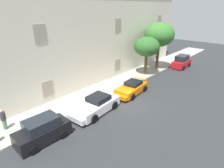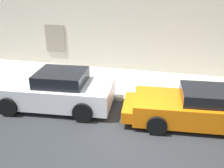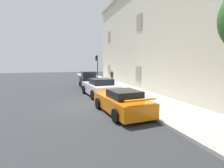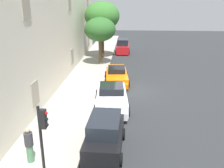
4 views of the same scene
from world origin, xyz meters
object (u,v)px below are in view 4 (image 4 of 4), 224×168
hatchback_parked (123,47)px  traffic_light (43,137)px  tree_near_kerb (102,16)px  hatchback_distant (105,136)px  sportscar_yellow_flank (117,77)px  tree_midblock (100,30)px  pedestrian_admiring (29,145)px  sportscar_red_lead (112,99)px

hatchback_parked → traffic_light: 26.58m
tree_near_kerb → hatchback_distant: bearing=-173.6°
sportscar_yellow_flank → tree_midblock: size_ratio=0.93×
traffic_light → pedestrian_admiring: traffic_light is taller
tree_near_kerb → pedestrian_admiring: size_ratio=3.96×
hatchback_distant → tree_near_kerb: (19.75, 2.20, 4.25)m
sportscar_red_lead → tree_midblock: (11.39, 2.05, 3.22)m
sportscar_yellow_flank → sportscar_red_lead: bearing=179.4°
sportscar_yellow_flank → tree_midblock: 7.27m
sportscar_yellow_flank → tree_near_kerb: size_ratio=0.71×
tree_midblock → traffic_light: bearing=-179.0°
sportscar_yellow_flank → traffic_light: traffic_light is taller
hatchback_distant → tree_midblock: bearing=7.2°
sportscar_red_lead → tree_near_kerb: 15.53m
hatchback_parked → tree_near_kerb: (-3.37, 2.37, 4.20)m
sportscar_red_lead → tree_near_kerb: (14.73, 2.17, 4.40)m
traffic_light → sportscar_yellow_flank: bearing=-7.5°
sportscar_yellow_flank → tree_near_kerb: 10.71m
sportscar_red_lead → tree_near_kerb: bearing=8.4°
hatchback_distant → pedestrian_admiring: bearing=112.4°
traffic_light → pedestrian_admiring: bearing=35.7°
tree_midblock → sportscar_red_lead: bearing=-169.8°
hatchback_parked → hatchback_distant: size_ratio=1.04×
sportscar_red_lead → traffic_light: size_ratio=1.39×
sportscar_red_lead → hatchback_parked: 18.11m
pedestrian_admiring → tree_midblock: bearing=-3.6°
hatchback_parked → pedestrian_admiring: bearing=172.2°
sportscar_red_lead → tree_midblock: 12.02m
sportscar_red_lead → tree_midblock: bearing=10.2°
sportscar_yellow_flank → tree_midblock: tree_midblock is taller
hatchback_distant → tree_midblock: tree_midblock is taller
hatchback_distant → tree_near_kerb: 20.32m
tree_midblock → traffic_light: 19.78m
sportscar_yellow_flank → traffic_light: 13.87m
sportscar_red_lead → hatchback_distant: 5.02m
tree_near_kerb → tree_midblock: size_ratio=1.31×
hatchback_parked → tree_near_kerb: tree_near_kerb is taller
traffic_light → pedestrian_admiring: size_ratio=2.16×
hatchback_parked → traffic_light: size_ratio=1.08×
hatchback_parked → sportscar_red_lead: bearing=179.4°
sportscar_red_lead → tree_near_kerb: size_ratio=0.76×
hatchback_distant → tree_near_kerb: tree_near_kerb is taller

